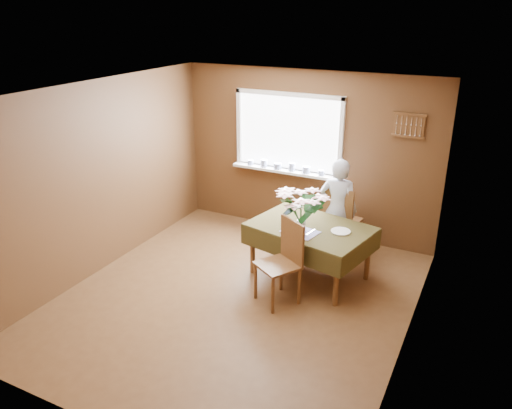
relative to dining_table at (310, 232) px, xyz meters
The scene contains 15 objects.
floor 1.27m from the dining_table, 122.06° to the right, with size 4.50×4.50×0.00m, color brown.
ceiling 2.17m from the dining_table, 122.06° to the right, with size 4.50×4.50×0.00m, color white.
wall_back 1.56m from the dining_table, 114.04° to the left, with size 4.00×4.00×0.00m, color brown.
wall_front 3.30m from the dining_table, 100.42° to the right, with size 4.00×4.00×0.00m, color brown.
wall_left 2.82m from the dining_table, 160.11° to the right, with size 4.50×4.50×0.00m, color brown.
wall_right 1.80m from the dining_table, 33.50° to the right, with size 4.50×4.50×0.00m, color brown.
window_assembly 1.70m from the dining_table, 125.12° to the left, with size 1.72×0.20×1.22m.
spoon_rack 1.96m from the dining_table, 55.98° to the left, with size 0.44×0.05×0.33m.
dining_table is the anchor object (origin of this frame).
chair_far 0.79m from the dining_table, 77.98° to the left, with size 0.50×0.50×1.04m.
chair_near 0.68m from the dining_table, 96.56° to the right, with size 0.60×0.60×1.02m.
seated_woman 0.69m from the dining_table, 77.74° to the left, with size 0.53×0.35×1.46m, color white.
flower_bouquet 0.45m from the dining_table, 106.07° to the right, with size 0.58×0.58×0.49m.
side_plate 0.41m from the dining_table, ahead, with size 0.25×0.25×0.01m, color white.
table_knife 0.23m from the dining_table, 69.16° to the right, with size 0.02×0.20×0.00m, color silver.
Camera 1 is at (2.56, -4.56, 3.34)m, focal length 35.00 mm.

